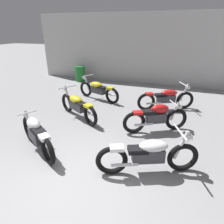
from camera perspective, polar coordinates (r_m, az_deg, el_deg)
ground_plane at (r=4.12m, az=-12.71°, el=-20.99°), size 60.00×60.00×0.00m
back_wall at (r=10.86m, az=10.37°, el=17.60°), size 12.67×0.24×3.60m
motorcycle_left_row_0 at (r=5.12m, az=-21.26°, el=-6.04°), size 1.73×1.13×0.88m
motorcycle_left_row_1 at (r=6.62m, az=-10.08°, el=1.91°), size 1.92×1.21×0.97m
motorcycle_left_row_2 at (r=8.27m, az=-4.12°, el=6.60°), size 2.08×0.95×0.97m
motorcycle_right_row_0 at (r=4.16m, az=10.71°, el=-12.10°), size 2.04×1.04×0.97m
motorcycle_right_row_1 at (r=5.80m, az=12.81°, el=-1.45°), size 1.77×1.05×0.88m
motorcycle_right_row_2 at (r=7.49m, az=15.66°, el=3.95°), size 2.00×1.11×0.97m
oil_drum at (r=11.53m, az=-9.29°, el=11.06°), size 0.59×0.59×0.85m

